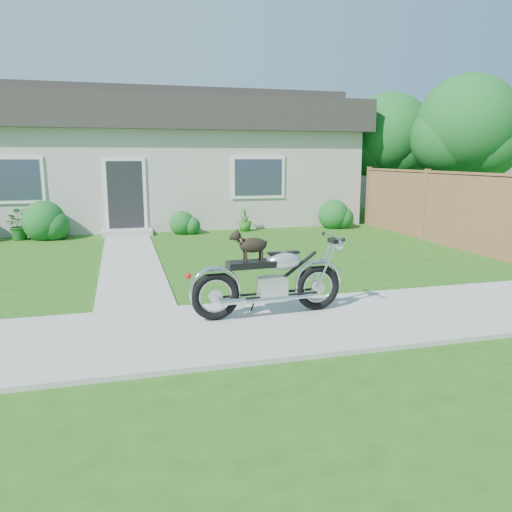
{
  "coord_description": "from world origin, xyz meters",
  "views": [
    {
      "loc": [
        -1.64,
        -6.03,
        2.19
      ],
      "look_at": [
        0.27,
        1.0,
        0.75
      ],
      "focal_mm": 35.0,
      "sensor_mm": 36.0,
      "label": 1
    }
  ],
  "objects_px": {
    "fence": "(426,205)",
    "tree_far": "(393,139)",
    "tree_near": "(472,130)",
    "potted_plant_right": "(245,219)",
    "motorcycle_with_dog": "(271,278)",
    "house": "(167,159)",
    "potted_plant_left": "(17,225)"
  },
  "relations": [
    {
      "from": "tree_near",
      "to": "motorcycle_with_dog",
      "type": "xyz_separation_m",
      "value": [
        -8.54,
        -7.03,
        -2.46
      ]
    },
    {
      "from": "tree_far",
      "to": "motorcycle_with_dog",
      "type": "xyz_separation_m",
      "value": [
        -7.38,
        -9.63,
        -2.28
      ]
    },
    {
      "from": "fence",
      "to": "potted_plant_right",
      "type": "distance_m",
      "value": 5.19
    },
    {
      "from": "house",
      "to": "potted_plant_right",
      "type": "xyz_separation_m",
      "value": [
        1.97,
        -3.44,
        -1.79
      ]
    },
    {
      "from": "house",
      "to": "motorcycle_with_dog",
      "type": "xyz_separation_m",
      "value": [
        0.31,
        -11.64,
        -1.6
      ]
    },
    {
      "from": "house",
      "to": "potted_plant_right",
      "type": "bearing_deg",
      "value": -60.21
    },
    {
      "from": "fence",
      "to": "tree_near",
      "type": "relative_size",
      "value": 1.41
    },
    {
      "from": "house",
      "to": "potted_plant_right",
      "type": "distance_m",
      "value": 4.35
    },
    {
      "from": "house",
      "to": "tree_near",
      "type": "bearing_deg",
      "value": -27.55
    },
    {
      "from": "fence",
      "to": "potted_plant_left",
      "type": "distance_m",
      "value": 11.04
    },
    {
      "from": "fence",
      "to": "tree_near",
      "type": "height_order",
      "value": "tree_near"
    },
    {
      "from": "tree_far",
      "to": "tree_near",
      "type": "bearing_deg",
      "value": -66.06
    },
    {
      "from": "house",
      "to": "tree_far",
      "type": "xyz_separation_m",
      "value": [
        7.69,
        -2.01,
        0.68
      ]
    },
    {
      "from": "fence",
      "to": "motorcycle_with_dog",
      "type": "bearing_deg",
      "value": -138.0
    },
    {
      "from": "fence",
      "to": "tree_near",
      "type": "bearing_deg",
      "value": 32.6
    },
    {
      "from": "tree_near",
      "to": "tree_far",
      "type": "xyz_separation_m",
      "value": [
        -1.16,
        2.61,
        -0.17
      ]
    },
    {
      "from": "house",
      "to": "potted_plant_left",
      "type": "height_order",
      "value": "house"
    },
    {
      "from": "potted_plant_left",
      "to": "fence",
      "type": "bearing_deg",
      "value": -14.71
    },
    {
      "from": "fence",
      "to": "tree_far",
      "type": "height_order",
      "value": "tree_far"
    },
    {
      "from": "house",
      "to": "tree_far",
      "type": "bearing_deg",
      "value": -14.65
    },
    {
      "from": "house",
      "to": "potted_plant_left",
      "type": "relative_size",
      "value": 15.26
    },
    {
      "from": "fence",
      "to": "tree_near",
      "type": "xyz_separation_m",
      "value": [
        2.55,
        1.63,
        2.08
      ]
    },
    {
      "from": "tree_far",
      "to": "potted_plant_right",
      "type": "distance_m",
      "value": 6.39
    },
    {
      "from": "motorcycle_with_dog",
      "to": "fence",
      "type": "bearing_deg",
      "value": 38.95
    },
    {
      "from": "tree_far",
      "to": "motorcycle_with_dog",
      "type": "relative_size",
      "value": 1.99
    },
    {
      "from": "potted_plant_left",
      "to": "motorcycle_with_dog",
      "type": "xyz_separation_m",
      "value": [
        4.67,
        -8.2,
        0.15
      ]
    },
    {
      "from": "fence",
      "to": "motorcycle_with_dog",
      "type": "distance_m",
      "value": 8.08
    },
    {
      "from": "house",
      "to": "potted_plant_left",
      "type": "distance_m",
      "value": 5.83
    },
    {
      "from": "tree_far",
      "to": "potted_plant_left",
      "type": "distance_m",
      "value": 12.38
    },
    {
      "from": "tree_near",
      "to": "potted_plant_right",
      "type": "bearing_deg",
      "value": 170.33
    },
    {
      "from": "tree_near",
      "to": "fence",
      "type": "bearing_deg",
      "value": -147.4
    },
    {
      "from": "tree_near",
      "to": "tree_far",
      "type": "relative_size",
      "value": 1.06
    }
  ]
}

